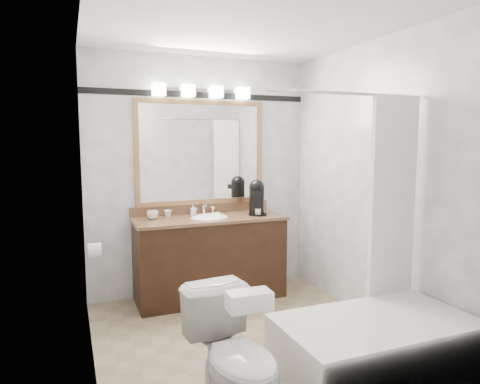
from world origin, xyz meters
TOP-DOWN VIEW (x-y plane):
  - room at (0.00, 0.00)m, footprint 2.42×2.62m
  - vanity at (0.00, 1.02)m, footprint 1.53×0.58m
  - mirror at (0.00, 1.28)m, footprint 1.40×0.04m
  - vanity_light_bar at (0.00, 1.23)m, footprint 1.02×0.14m
  - accent_stripe at (0.00, 1.29)m, footprint 2.40×0.01m
  - bathtub at (0.55, -0.90)m, footprint 1.30×0.75m
  - tp_roll at (-1.14, 0.66)m, footprint 0.11×0.12m
  - toilet at (-0.47, -0.92)m, footprint 0.49×0.77m
  - tissue_box at (-0.47, -1.12)m, footprint 0.24×0.14m
  - coffee_maker at (0.52, 1.00)m, footprint 0.19×0.24m
  - cup_left at (-0.56, 1.12)m, footprint 0.14×0.14m
  - cup_right at (-0.39, 1.18)m, footprint 0.09×0.09m
  - soap_bottle_a at (-0.12, 1.20)m, footprint 0.05×0.05m
  - soap_bar at (0.11, 1.13)m, footprint 0.09×0.07m

SIDE VIEW (x-z plane):
  - bathtub at x=0.55m, z-range -0.70..1.26m
  - toilet at x=-0.47m, z-range 0.00..0.75m
  - vanity at x=0.00m, z-range -0.04..0.93m
  - tp_roll at x=-1.14m, z-range 0.64..0.76m
  - tissue_box at x=-0.47m, z-range 0.75..0.84m
  - soap_bar at x=0.11m, z-range 0.85..0.87m
  - cup_right at x=-0.39m, z-range 0.85..0.92m
  - cup_left at x=-0.56m, z-range 0.85..0.94m
  - soap_bottle_a at x=-0.12m, z-range 0.85..0.96m
  - coffee_maker at x=0.52m, z-range 0.86..1.22m
  - room at x=0.00m, z-range -0.01..2.51m
  - mirror at x=0.00m, z-range 0.95..2.05m
  - accent_stripe at x=0.00m, z-range 2.07..2.13m
  - vanity_light_bar at x=0.00m, z-range 2.07..2.19m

